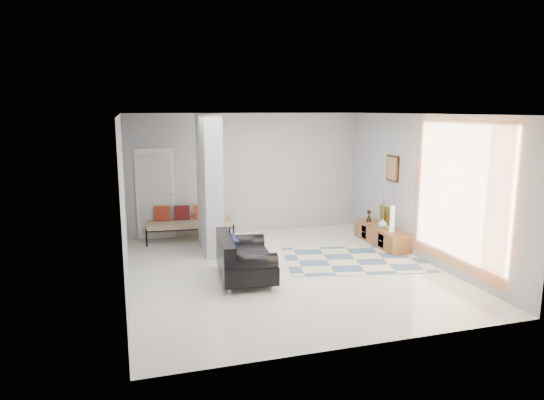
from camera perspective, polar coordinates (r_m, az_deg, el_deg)
name	(u,v)px	position (r m, az deg, el deg)	size (l,w,h in m)	color
floor	(286,270)	(8.91, 1.62, -8.25)	(6.00, 6.00, 0.00)	silver
ceiling	(287,114)	(8.44, 1.72, 10.06)	(6.00, 6.00, 0.00)	white
wall_back	(246,173)	(11.42, -3.06, 3.15)	(6.00, 6.00, 0.00)	#AFB0B3
wall_front	(365,236)	(5.86, 10.92, -4.23)	(6.00, 6.00, 0.00)	#AFB0B3
wall_left	(124,203)	(8.15, -17.03, -0.34)	(6.00, 6.00, 0.00)	#AFB0B3
wall_right	(421,187)	(9.77, 17.17, 1.42)	(6.00, 6.00, 0.00)	#AFB0B3
partition_column	(209,184)	(9.85, -7.37, 1.87)	(0.35, 1.20, 2.80)	silver
hallway_door	(155,194)	(11.14, -13.55, 0.70)	(0.85, 0.06, 2.04)	white
curtain	(457,195)	(8.80, 20.89, 0.55)	(2.55, 2.55, 0.00)	#F18D3F
wall_art	(393,168)	(10.59, 14.00, 3.62)	(0.04, 0.45, 0.55)	#301F0D
media_console	(381,235)	(10.76, 12.73, -4.05)	(0.45, 1.71, 0.80)	brown
loveseat	(242,259)	(8.39, -3.54, -6.92)	(1.02, 1.59, 0.76)	silver
daybed	(189,222)	(10.99, -9.78, -2.53)	(1.95, 0.96, 0.77)	black
area_rug	(355,259)	(9.63, 9.73, -6.91)	(2.68, 1.79, 0.01)	beige
cylinder_lamp	(392,219)	(10.26, 13.97, -2.16)	(0.10, 0.10, 0.54)	white
bronze_figurine	(369,216)	(11.08, 11.33, -1.83)	(0.13, 0.13, 0.26)	black
vase	(383,223)	(10.57, 12.88, -2.67)	(0.20, 0.20, 0.21)	white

